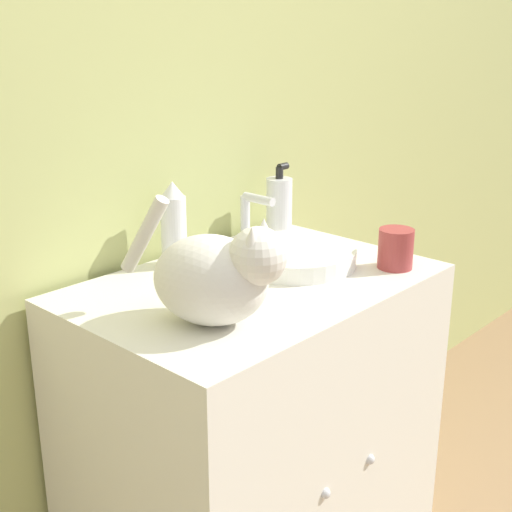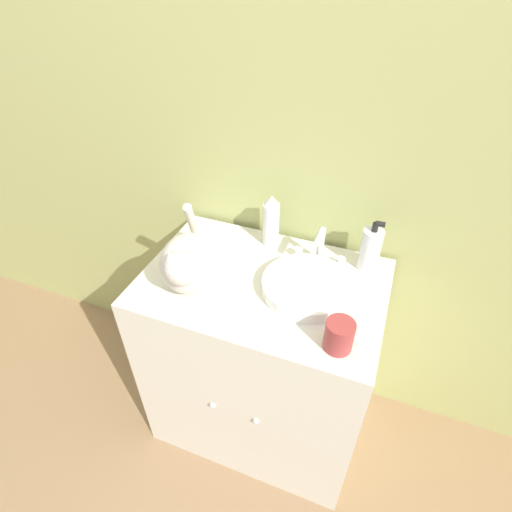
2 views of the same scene
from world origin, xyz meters
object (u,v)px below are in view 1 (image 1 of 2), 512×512
Objects in this scene: soap_bottle at (279,205)px; spray_bottle at (174,225)px; cup at (396,249)px; cat at (217,275)px.

spray_bottle is (-0.36, 0.01, 0.02)m from soap_bottle.
cup is (-0.02, -0.38, -0.03)m from soap_bottle.
soap_bottle is 0.38m from cup.
cat is 3.68× the size of cup.
cup is at bearing 59.85° from cat.
cat reaches higher than cup.
soap_bottle is at bearing -2.09° from spray_bottle.
soap_bottle is (0.52, 0.30, -0.02)m from cat.
cat is at bearing -149.97° from soap_bottle.
spray_bottle is at bearing 130.51° from cat.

